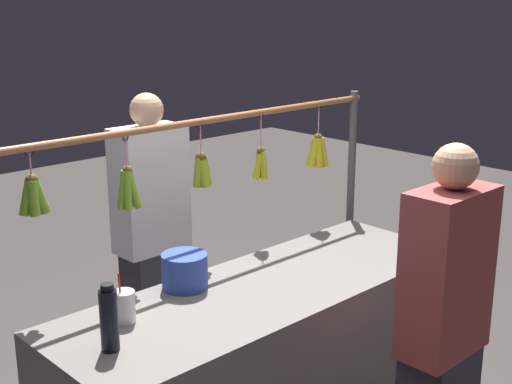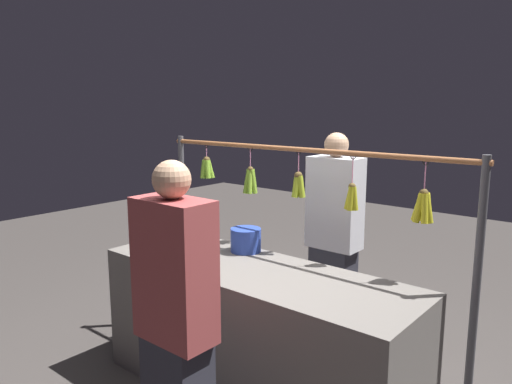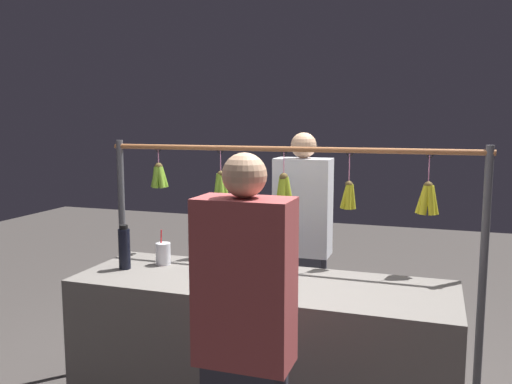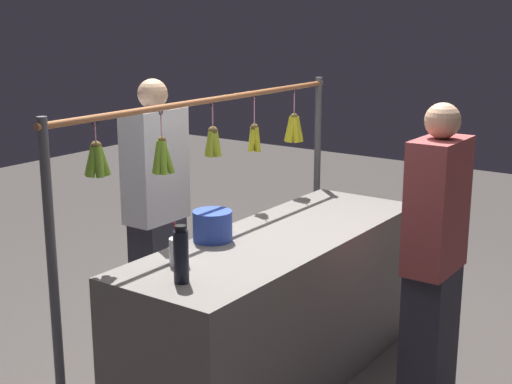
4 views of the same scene
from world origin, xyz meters
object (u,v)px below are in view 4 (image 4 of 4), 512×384
drink_cup (179,252)px  vendor_person (157,215)px  customer_person (434,264)px  water_bottle (181,256)px  blue_bucket (212,226)px

drink_cup → vendor_person: (-0.67, -0.75, -0.10)m
customer_person → water_bottle: bearing=-36.6°
vendor_person → blue_bucket: bearing=66.4°
drink_cup → vendor_person: size_ratio=0.13×
drink_cup → customer_person: 1.24m
vendor_person → drink_cup: bearing=48.6°
drink_cup → vendor_person: 1.01m
vendor_person → customer_person: vendor_person is taller
customer_person → vendor_person: bearing=-84.0°
water_bottle → blue_bucket: water_bottle is taller
water_bottle → blue_bucket: bearing=-154.4°
vendor_person → customer_person: (-0.18, 1.66, -0.02)m
blue_bucket → customer_person: size_ratio=0.13×
water_bottle → customer_person: customer_person is taller
blue_bucket → drink_cup: (0.38, 0.10, -0.01)m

